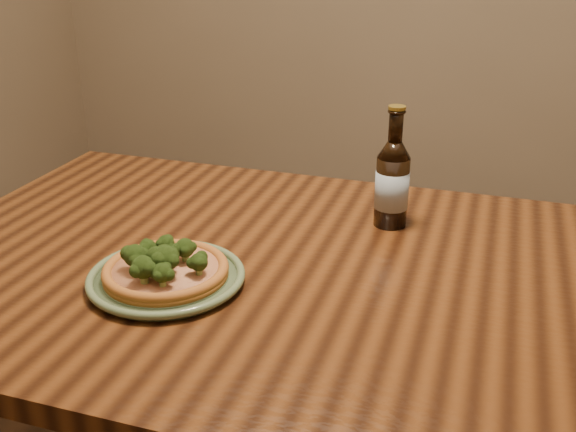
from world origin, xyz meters
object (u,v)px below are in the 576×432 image
(table, at_px, (345,320))
(beer_bottle, at_px, (392,182))
(pizza, at_px, (165,268))
(plate, at_px, (166,277))

(table, xyz_separation_m, beer_bottle, (0.03, 0.23, 0.18))
(table, height_order, beer_bottle, beer_bottle)
(pizza, bearing_deg, beer_bottle, 48.65)
(pizza, relative_size, beer_bottle, 0.87)
(table, bearing_deg, pizza, -155.32)
(table, bearing_deg, plate, -155.81)
(table, relative_size, beer_bottle, 6.66)
(pizza, bearing_deg, table, 24.68)
(plate, xyz_separation_m, beer_bottle, (0.31, 0.35, 0.08))
(plate, height_order, beer_bottle, beer_bottle)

